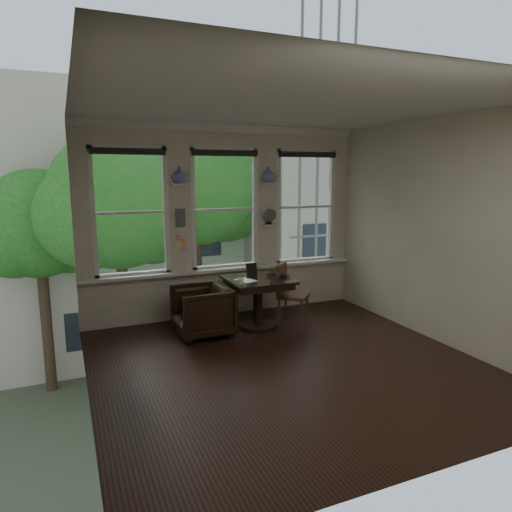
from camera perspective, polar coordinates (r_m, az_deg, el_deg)
name	(u,v)px	position (r m, az deg, el deg)	size (l,w,h in m)	color
ground	(287,364)	(5.65, 3.90, -13.33)	(4.50, 4.50, 0.00)	black
ceiling	(290,105)	(5.23, 4.32, 18.36)	(4.50, 4.50, 0.00)	silver
wall_back	(224,222)	(7.30, -4.00, 4.26)	(4.50, 4.50, 0.00)	silver
wall_front	(435,284)	(3.43, 21.52, -3.30)	(4.50, 4.50, 0.00)	silver
wall_left	(79,254)	(4.67, -21.29, 0.19)	(4.50, 4.50, 0.00)	silver
wall_right	(439,231)	(6.57, 21.88, 2.88)	(4.50, 4.50, 0.00)	silver
window_left	(130,212)	(6.94, -15.45, 5.27)	(1.10, 0.12, 1.90)	white
window_center	(224,209)	(7.28, -4.02, 5.83)	(1.10, 0.12, 1.90)	white
window_right	(304,207)	(7.87, 6.07, 6.13)	(1.10, 0.12, 1.90)	white
shelf_left	(180,184)	(6.96, -9.50, 8.81)	(0.26, 0.16, 0.03)	white
shelf_right	(268,184)	(7.43, 1.56, 9.03)	(0.26, 0.16, 0.03)	white
intercom	(180,218)	(7.02, -9.44, 4.73)	(0.14, 0.06, 0.28)	#59544F
sticky_notes	(181,241)	(7.06, -9.37, 1.90)	(0.16, 0.01, 0.24)	pink
desk_fan	(269,219)	(7.45, 1.60, 4.64)	(0.20, 0.20, 0.24)	#59544F
vase_left	(180,175)	(6.96, -9.54, 9.95)	(0.24, 0.24, 0.25)	silver
vase_right	(268,175)	(7.43, 1.56, 10.10)	(0.24, 0.24, 0.25)	silver
table	(258,303)	(6.77, 0.23, -5.90)	(0.90, 0.90, 0.75)	black
armchair_left	(202,311)	(6.51, -6.71, -6.83)	(0.76, 0.78, 0.71)	black
cushion_red	(202,304)	(6.48, -6.73, -6.03)	(0.45, 0.45, 0.06)	maroon
side_chair_right	(293,295)	(6.90, 4.71, -4.90)	(0.42, 0.42, 0.92)	#4E2D1B
laptop	(278,277)	(6.73, 2.80, -2.59)	(0.35, 0.22, 0.03)	black
mug	(240,281)	(6.31, -1.96, -3.20)	(0.09, 0.09, 0.08)	white
drinking_glass	(274,278)	(6.49, 2.29, -2.75)	(0.13, 0.13, 0.10)	white
tablet	(252,271)	(6.67, -0.55, -1.85)	(0.16, 0.02, 0.22)	black
papers	(246,280)	(6.55, -1.25, -3.05)	(0.22, 0.30, 0.00)	silver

